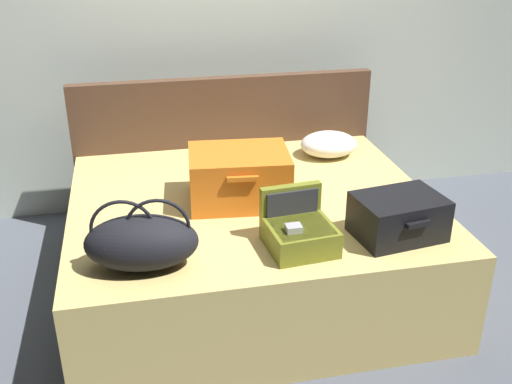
{
  "coord_description": "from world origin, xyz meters",
  "views": [
    {
      "loc": [
        -0.6,
        -2.53,
        2.01
      ],
      "look_at": [
        0.0,
        0.27,
        0.66
      ],
      "focal_mm": 42.39,
      "sensor_mm": 36.0,
      "label": 1
    }
  ],
  "objects_px": {
    "hard_case_large": "(239,176)",
    "hard_case_small": "(299,231)",
    "pillow_near_headboard": "(329,144)",
    "hard_case_medium": "(398,217)",
    "bed": "(251,243)",
    "duffel_bag": "(142,242)"
  },
  "relations": [
    {
      "from": "bed",
      "to": "hard_case_medium",
      "type": "height_order",
      "value": "hard_case_medium"
    },
    {
      "from": "hard_case_medium",
      "to": "pillow_near_headboard",
      "type": "relative_size",
      "value": 1.23
    },
    {
      "from": "bed",
      "to": "hard_case_medium",
      "type": "distance_m",
      "value": 0.91
    },
    {
      "from": "hard_case_small",
      "to": "duffel_bag",
      "type": "height_order",
      "value": "duffel_bag"
    },
    {
      "from": "hard_case_large",
      "to": "pillow_near_headboard",
      "type": "bearing_deg",
      "value": 43.48
    },
    {
      "from": "hard_case_small",
      "to": "pillow_near_headboard",
      "type": "bearing_deg",
      "value": 59.91
    },
    {
      "from": "duffel_bag",
      "to": "pillow_near_headboard",
      "type": "relative_size",
      "value": 1.46
    },
    {
      "from": "bed",
      "to": "hard_case_small",
      "type": "relative_size",
      "value": 5.88
    },
    {
      "from": "bed",
      "to": "pillow_near_headboard",
      "type": "bearing_deg",
      "value": 40.68
    },
    {
      "from": "duffel_bag",
      "to": "hard_case_small",
      "type": "bearing_deg",
      "value": 1.76
    },
    {
      "from": "hard_case_medium",
      "to": "hard_case_small",
      "type": "height_order",
      "value": "hard_case_small"
    },
    {
      "from": "hard_case_large",
      "to": "hard_case_medium",
      "type": "height_order",
      "value": "hard_case_large"
    },
    {
      "from": "hard_case_large",
      "to": "pillow_near_headboard",
      "type": "distance_m",
      "value": 0.87
    },
    {
      "from": "hard_case_medium",
      "to": "duffel_bag",
      "type": "relative_size",
      "value": 0.84
    },
    {
      "from": "hard_case_large",
      "to": "hard_case_small",
      "type": "bearing_deg",
      "value": -66.22
    },
    {
      "from": "hard_case_large",
      "to": "duffel_bag",
      "type": "bearing_deg",
      "value": -127.74
    },
    {
      "from": "hard_case_large",
      "to": "hard_case_medium",
      "type": "relative_size",
      "value": 1.26
    },
    {
      "from": "bed",
      "to": "hard_case_large",
      "type": "bearing_deg",
      "value": -178.28
    },
    {
      "from": "hard_case_medium",
      "to": "pillow_near_headboard",
      "type": "bearing_deg",
      "value": 81.44
    },
    {
      "from": "hard_case_medium",
      "to": "pillow_near_headboard",
      "type": "xyz_separation_m",
      "value": [
        0.01,
        1.08,
        -0.02
      ]
    },
    {
      "from": "duffel_bag",
      "to": "pillow_near_headboard",
      "type": "xyz_separation_m",
      "value": [
        1.23,
        1.11,
        -0.05
      ]
    },
    {
      "from": "hard_case_small",
      "to": "pillow_near_headboard",
      "type": "relative_size",
      "value": 0.92
    }
  ]
}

